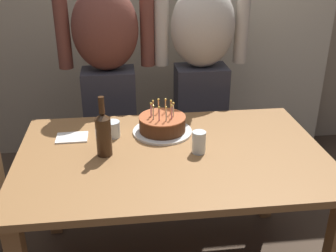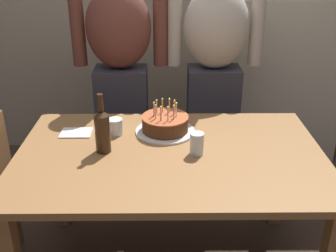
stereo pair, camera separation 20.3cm
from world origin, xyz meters
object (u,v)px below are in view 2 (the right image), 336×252
at_px(person_man_bearded, 121,75).
at_px(person_woman_cardigan, 214,75).
at_px(birthday_cake, 165,125).
at_px(napkin_stack, 76,133).
at_px(water_glass_near, 115,127).
at_px(wine_bottle, 102,130).
at_px(water_glass_far, 197,144).

bearing_deg(person_man_bearded, person_woman_cardigan, -180.00).
xyz_separation_m(birthday_cake, napkin_stack, (-0.48, -0.01, -0.04)).
height_order(birthday_cake, water_glass_near, birthday_cake).
distance_m(wine_bottle, napkin_stack, 0.29).
xyz_separation_m(birthday_cake, water_glass_near, (-0.26, -0.02, -0.00)).
height_order(wine_bottle, napkin_stack, wine_bottle).
xyz_separation_m(birthday_cake, wine_bottle, (-0.30, -0.21, 0.07)).
bearing_deg(wine_bottle, water_glass_near, 78.81).
relative_size(water_glass_near, wine_bottle, 0.29).
height_order(water_glass_near, person_woman_cardigan, person_woman_cardigan).
distance_m(water_glass_far, person_woman_cardigan, 0.85).
xyz_separation_m(water_glass_far, person_woman_cardigan, (0.17, 0.83, 0.08)).
distance_m(water_glass_far, napkin_stack, 0.67).
height_order(birthday_cake, napkin_stack, birthday_cake).
distance_m(wine_bottle, person_man_bearded, 0.79).
bearing_deg(water_glass_far, birthday_cake, 121.92).
height_order(napkin_stack, person_woman_cardigan, person_woman_cardigan).
relative_size(wine_bottle, napkin_stack, 1.84).
xyz_separation_m(person_man_bearded, person_woman_cardigan, (0.61, 0.00, 0.00)).
bearing_deg(napkin_stack, person_man_bearded, 72.58).
bearing_deg(napkin_stack, water_glass_near, -1.67).
distance_m(birthday_cake, person_man_bearded, 0.66).
distance_m(water_glass_near, water_glass_far, 0.47).
bearing_deg(birthday_cake, water_glass_far, -58.08).
relative_size(birthday_cake, napkin_stack, 1.97).
distance_m(water_glass_near, wine_bottle, 0.21).
distance_m(napkin_stack, person_man_bearded, 0.64).
xyz_separation_m(napkin_stack, person_man_bearded, (0.19, 0.60, 0.13)).
xyz_separation_m(wine_bottle, napkin_stack, (-0.17, 0.20, -0.11)).
bearing_deg(birthday_cake, wine_bottle, -145.02).
bearing_deg(person_man_bearded, birthday_cake, 116.24).
relative_size(water_glass_far, person_man_bearded, 0.07).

